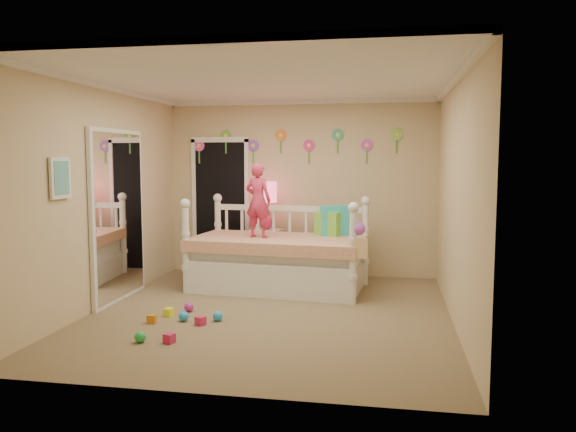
% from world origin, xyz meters
% --- Properties ---
extents(floor, '(4.00, 4.50, 0.01)m').
position_xyz_m(floor, '(0.00, 0.00, 0.00)').
color(floor, '#7F684C').
rests_on(floor, ground).
extents(ceiling, '(4.00, 4.50, 0.01)m').
position_xyz_m(ceiling, '(0.00, 0.00, 2.60)').
color(ceiling, white).
rests_on(ceiling, floor).
extents(back_wall, '(4.00, 0.01, 2.60)m').
position_xyz_m(back_wall, '(0.00, 2.25, 1.30)').
color(back_wall, tan).
rests_on(back_wall, floor).
extents(left_wall, '(0.01, 4.50, 2.60)m').
position_xyz_m(left_wall, '(-2.00, 0.00, 1.30)').
color(left_wall, tan).
rests_on(left_wall, floor).
extents(right_wall, '(0.01, 4.50, 2.60)m').
position_xyz_m(right_wall, '(2.00, 0.00, 1.30)').
color(right_wall, tan).
rests_on(right_wall, floor).
extents(crown_molding, '(4.00, 4.50, 0.06)m').
position_xyz_m(crown_molding, '(0.00, 0.00, 2.57)').
color(crown_molding, white).
rests_on(crown_molding, ceiling).
extents(daybed, '(2.41, 1.45, 1.25)m').
position_xyz_m(daybed, '(-0.14, 1.23, 0.63)').
color(daybed, white).
rests_on(daybed, floor).
extents(pillow_turquoise, '(0.43, 0.30, 0.41)m').
position_xyz_m(pillow_turquoise, '(0.59, 1.54, 0.90)').
color(pillow_turquoise, '#28B0CA').
rests_on(pillow_turquoise, daybed).
extents(pillow_lime, '(0.36, 0.25, 0.32)m').
position_xyz_m(pillow_lime, '(0.48, 1.49, 0.86)').
color(pillow_lime, '#75C43B').
rests_on(pillow_lime, daybed).
extents(child, '(0.41, 0.31, 0.99)m').
position_xyz_m(child, '(-0.40, 1.17, 1.19)').
color(child, '#D22F56').
rests_on(child, daybed).
extents(nightstand, '(0.47, 0.39, 0.71)m').
position_xyz_m(nightstand, '(-0.47, 1.95, 0.35)').
color(nightstand, white).
rests_on(nightstand, floor).
extents(table_lamp, '(0.32, 0.32, 0.70)m').
position_xyz_m(table_lamp, '(-0.47, 1.95, 1.17)').
color(table_lamp, '#D91D4E').
rests_on(table_lamp, nightstand).
extents(closet_doorway, '(0.90, 0.04, 2.07)m').
position_xyz_m(closet_doorway, '(-1.25, 2.23, 1.03)').
color(closet_doorway, black).
rests_on(closet_doorway, back_wall).
extents(flower_decals, '(3.40, 0.02, 0.50)m').
position_xyz_m(flower_decals, '(-0.09, 2.24, 1.94)').
color(flower_decals, '#B2668C').
rests_on(flower_decals, back_wall).
extents(mirror_closet, '(0.07, 1.30, 2.10)m').
position_xyz_m(mirror_closet, '(-1.96, 0.30, 1.05)').
color(mirror_closet, white).
rests_on(mirror_closet, left_wall).
extents(wall_picture, '(0.05, 0.34, 0.42)m').
position_xyz_m(wall_picture, '(-1.97, -0.90, 1.55)').
color(wall_picture, white).
rests_on(wall_picture, left_wall).
extents(hanging_bag, '(0.20, 0.16, 0.36)m').
position_xyz_m(hanging_bag, '(0.96, 0.59, 0.76)').
color(hanging_bag, beige).
rests_on(hanging_bag, daybed).
extents(toy_scatter, '(1.13, 1.47, 0.11)m').
position_xyz_m(toy_scatter, '(-0.84, -0.72, 0.06)').
color(toy_scatter, '#996666').
rests_on(toy_scatter, floor).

